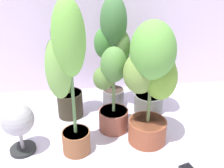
# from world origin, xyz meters

# --- Properties ---
(ground_plane) EXTENTS (8.00, 8.00, 0.00)m
(ground_plane) POSITION_xyz_m (0.00, 0.00, 0.00)
(ground_plane) COLOR silver
(ground_plane) RESTS_ON ground
(potted_plant_front_left) EXTENTS (0.30, 0.25, 1.05)m
(potted_plant_front_left) POSITION_xyz_m (-0.29, -0.12, 0.63)
(potted_plant_front_left) COLOR brown
(potted_plant_front_left) RESTS_ON ground
(potted_plant_center) EXTENTS (0.27, 0.23, 0.68)m
(potted_plant_center) POSITION_xyz_m (0.01, 0.12, 0.34)
(potted_plant_center) COLOR #92503D
(potted_plant_center) RESTS_ON ground
(potted_plant_front_right) EXTENTS (0.41, 0.36, 0.90)m
(potted_plant_front_right) POSITION_xyz_m (0.25, -0.06, 0.54)
(potted_plant_front_right) COLOR #984C30
(potted_plant_front_right) RESTS_ON ground
(potted_plant_back_center) EXTENTS (0.32, 0.30, 0.98)m
(potted_plant_back_center) POSITION_xyz_m (0.06, 0.48, 0.60)
(potted_plant_back_center) COLOR slate
(potted_plant_back_center) RESTS_ON ground
(potted_plant_back_right) EXTENTS (0.44, 0.39, 0.73)m
(potted_plant_back_right) POSITION_xyz_m (0.36, 0.35, 0.45)
(potted_plant_back_right) COLOR gray
(potted_plant_back_right) RESTS_ON ground
(potted_plant_back_left) EXTENTS (0.29, 0.22, 0.87)m
(potted_plant_back_left) POSITION_xyz_m (-0.33, 0.36, 0.47)
(potted_plant_back_left) COLOR #2F2A1B
(potted_plant_back_left) RESTS_ON ground
(floor_fan) EXTENTS (0.30, 0.30, 0.37)m
(floor_fan) POSITION_xyz_m (-0.64, -0.08, 0.24)
(floor_fan) COLOR #232524
(floor_fan) RESTS_ON ground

